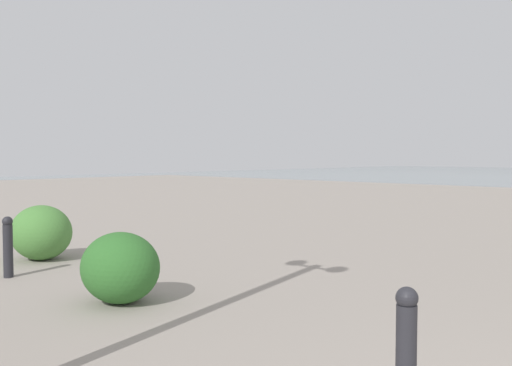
{
  "coord_description": "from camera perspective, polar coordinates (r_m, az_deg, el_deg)",
  "views": [
    {
      "loc": [
        0.29,
        2.34,
        1.55
      ],
      "look_at": [
        8.41,
        -6.49,
        0.96
      ],
      "focal_mm": 39.18,
      "sensor_mm": 36.0,
      "label": 1
    }
  ],
  "objects": [
    {
      "name": "shrub_round",
      "position": [
        6.09,
        -13.68,
        -8.39
      ],
      "size": [
        0.88,
        0.79,
        0.75
      ],
      "color": "#2D6628",
      "rests_on": "ground"
    },
    {
      "name": "shrub_low",
      "position": [
        8.92,
        -21.08,
        -4.74
      ],
      "size": [
        0.96,
        0.86,
        0.82
      ],
      "color": "#477F38",
      "rests_on": "ground"
    },
    {
      "name": "bollard_near",
      "position": [
        3.46,
        15.08,
        -16.39
      ],
      "size": [
        0.13,
        0.13,
        0.8
      ],
      "color": "#232328",
      "rests_on": "ground"
    },
    {
      "name": "bollard_mid",
      "position": [
        7.8,
        -24.0,
        -5.86
      ],
      "size": [
        0.13,
        0.13,
        0.78
      ],
      "color": "#232328",
      "rests_on": "ground"
    }
  ]
}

